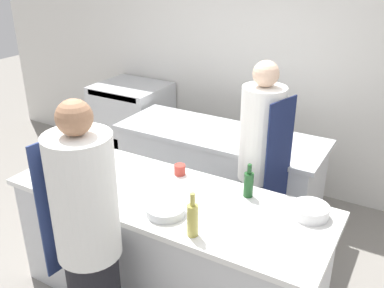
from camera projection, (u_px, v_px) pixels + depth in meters
wall_back at (278, 62)px, 4.44m from camera, size 8.00×0.06×2.80m
prep_counter at (168, 248)px, 3.14m from camera, size 2.29×0.83×0.91m
pass_counter at (219, 175)px, 4.17m from camera, size 1.97×0.72×0.91m
oven_range at (133, 125)px, 5.22m from camera, size 0.81×0.71×1.02m
chef_at_prep_near at (89, 242)px, 2.51m from camera, size 0.41×0.39×1.77m
chef_at_stove at (259, 168)px, 3.38m from camera, size 0.38×0.37×1.74m
bottle_olive_oil at (249, 184)px, 2.91m from camera, size 0.07×0.07×0.24m
bottle_vinegar at (69, 157)px, 3.33m from camera, size 0.07×0.07×0.19m
bottle_wine at (193, 219)px, 2.49m from camera, size 0.07×0.07×0.29m
bowl_mixing_large at (166, 210)px, 2.73m from camera, size 0.26×0.26×0.06m
bowl_prep_small at (310, 211)px, 2.70m from camera, size 0.23×0.23×0.08m
cup at (180, 170)px, 3.21m from camera, size 0.08×0.08×0.08m
stockpot at (254, 129)px, 3.79m from camera, size 0.24×0.24×0.20m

